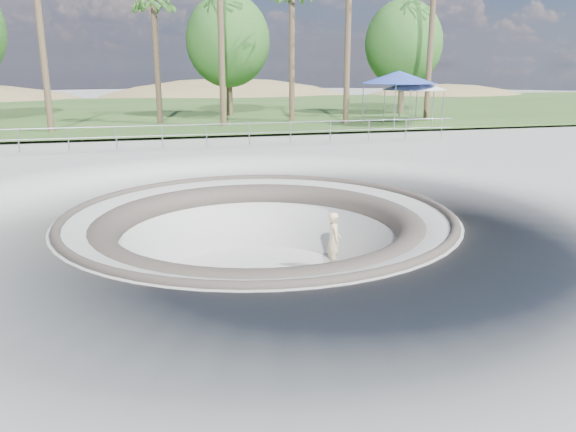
% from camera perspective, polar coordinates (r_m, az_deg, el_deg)
% --- Properties ---
extents(ground, '(180.00, 180.00, 0.00)m').
position_cam_1_polar(ground, '(14.79, -2.99, 0.20)').
color(ground, '#9C9D98').
rests_on(ground, ground).
extents(skate_bowl, '(14.00, 14.00, 4.10)m').
position_cam_1_polar(skate_bowl, '(15.36, -2.89, -6.41)').
color(skate_bowl, '#9C9D98').
rests_on(skate_bowl, ground).
extents(grass_strip, '(180.00, 36.00, 0.12)m').
position_cam_1_polar(grass_strip, '(48.23, -11.21, 10.54)').
color(grass_strip, '#2D5020').
rests_on(grass_strip, ground).
extents(distant_hills, '(103.20, 45.00, 28.60)m').
position_cam_1_polar(distant_hills, '(72.31, -9.06, 6.28)').
color(distant_hills, olive).
rests_on(distant_hills, ground).
extents(safety_railing, '(25.00, 0.06, 1.03)m').
position_cam_1_polar(safety_railing, '(26.35, -8.27, 8.16)').
color(safety_railing, gray).
rests_on(safety_railing, ground).
extents(skateboard, '(0.90, 0.28, 0.09)m').
position_cam_1_polar(skateboard, '(16.24, 4.64, -5.22)').
color(skateboard, brown).
rests_on(skateboard, ground).
extents(skater, '(0.44, 0.62, 1.62)m').
position_cam_1_polar(skater, '(15.98, 4.70, -2.43)').
color(skater, beige).
rests_on(skater, skateboard).
extents(canopy_white, '(5.23, 5.23, 2.70)m').
position_cam_1_polar(canopy_white, '(35.89, 12.73, 12.88)').
color(canopy_white, gray).
rests_on(canopy_white, ground).
extents(canopy_blue, '(6.09, 6.09, 3.20)m').
position_cam_1_polar(canopy_blue, '(35.41, 11.19, 13.65)').
color(canopy_blue, gray).
rests_on(canopy_blue, ground).
extents(palm_b, '(2.60, 2.60, 8.54)m').
position_cam_1_polar(palm_b, '(36.53, -13.53, 20.44)').
color(palm_b, brown).
rests_on(palm_b, ground).
extents(bushy_tree_mid, '(5.89, 5.36, 8.50)m').
position_cam_1_polar(bushy_tree_mid, '(41.44, -6.11, 17.27)').
color(bushy_tree_mid, brown).
rests_on(bushy_tree_mid, ground).
extents(bushy_tree_right, '(5.76, 5.23, 8.31)m').
position_cam_1_polar(bushy_tree_right, '(43.98, 11.67, 16.77)').
color(bushy_tree_right, brown).
rests_on(bushy_tree_right, ground).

